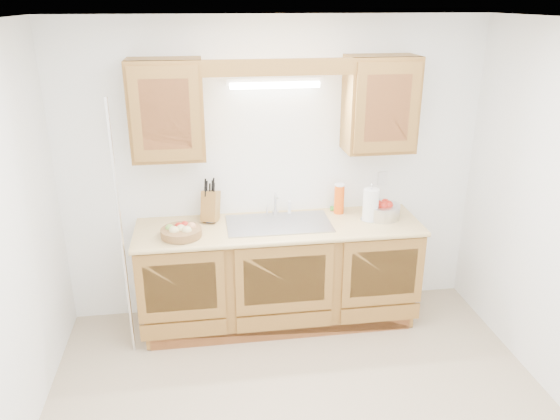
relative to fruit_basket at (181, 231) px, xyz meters
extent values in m
plane|color=tan|center=(0.78, -1.07, -0.94)|extent=(3.50, 3.50, 0.00)
plane|color=white|center=(0.78, -1.07, 1.56)|extent=(3.50, 3.50, 0.00)
cube|color=white|center=(0.78, 0.43, 0.31)|extent=(3.50, 0.02, 2.50)
cube|color=brown|center=(0.78, 0.13, -0.50)|extent=(2.20, 0.60, 0.86)
cube|color=#E8C57A|center=(0.78, 0.11, -0.06)|extent=(2.30, 0.63, 0.04)
cube|color=brown|center=(-0.05, 0.26, 0.88)|extent=(0.55, 0.33, 0.75)
cube|color=brown|center=(1.61, 0.26, 0.88)|extent=(0.55, 0.33, 0.75)
cube|color=brown|center=(0.78, 0.12, 1.20)|extent=(2.20, 0.05, 0.12)
cylinder|color=white|center=(0.78, 0.33, 1.04)|extent=(0.70, 0.05, 0.05)
cube|color=white|center=(0.78, 0.36, 1.07)|extent=(0.76, 0.06, 0.05)
cube|color=#9E9EA3|center=(0.78, 0.13, -0.04)|extent=(0.84, 0.46, 0.01)
cube|color=#9E9EA3|center=(0.57, 0.13, -0.12)|extent=(0.39, 0.40, 0.16)
cube|color=#9E9EA3|center=(0.99, 0.13, -0.12)|extent=(0.39, 0.40, 0.16)
cylinder|color=silver|center=(0.78, 0.33, -0.02)|extent=(0.06, 0.06, 0.04)
cylinder|color=silver|center=(0.78, 0.33, 0.06)|extent=(0.02, 0.02, 0.16)
cylinder|color=silver|center=(0.78, 0.28, 0.15)|extent=(0.02, 0.12, 0.02)
cylinder|color=white|center=(0.90, 0.33, 0.02)|extent=(0.03, 0.03, 0.12)
cylinder|color=silver|center=(-0.42, -0.14, 0.06)|extent=(0.03, 0.03, 2.00)
cube|color=white|center=(1.73, 0.42, 0.21)|extent=(0.08, 0.01, 0.12)
cylinder|color=olive|center=(0.00, 0.00, -0.01)|extent=(0.35, 0.35, 0.06)
sphere|color=#D8C67F|center=(-0.05, -0.04, 0.02)|extent=(0.08, 0.08, 0.08)
sphere|color=#D8C67F|center=(0.04, -0.05, 0.02)|extent=(0.08, 0.08, 0.08)
sphere|color=tan|center=(0.08, 0.03, 0.02)|extent=(0.07, 0.07, 0.07)
sphere|color=#B42114|center=(-0.02, 0.05, 0.02)|extent=(0.07, 0.07, 0.07)
sphere|color=#72A53F|center=(-0.09, 0.02, 0.02)|extent=(0.07, 0.07, 0.07)
sphere|color=#D8C67F|center=(0.00, -0.01, 0.02)|extent=(0.08, 0.08, 0.08)
sphere|color=#B42114|center=(0.03, 0.08, 0.02)|extent=(0.07, 0.07, 0.07)
cube|color=brown|center=(0.24, 0.30, 0.08)|extent=(0.18, 0.23, 0.28)
cylinder|color=black|center=(0.20, 0.28, 0.23)|extent=(0.03, 0.04, 0.10)
cylinder|color=black|center=(0.24, 0.28, 0.23)|extent=(0.03, 0.04, 0.10)
cylinder|color=black|center=(0.27, 0.28, 0.23)|extent=(0.03, 0.04, 0.10)
cylinder|color=black|center=(0.21, 0.32, 0.24)|extent=(0.03, 0.04, 0.10)
cylinder|color=black|center=(0.26, 0.32, 0.24)|extent=(0.03, 0.04, 0.10)
cylinder|color=black|center=(0.20, 0.36, 0.25)|extent=(0.03, 0.04, 0.10)
cylinder|color=black|center=(0.27, 0.36, 0.25)|extent=(0.03, 0.04, 0.10)
cylinder|color=#F9570D|center=(1.32, 0.30, 0.08)|extent=(0.10, 0.10, 0.25)
cylinder|color=white|center=(1.32, 0.30, 0.21)|extent=(0.08, 0.08, 0.01)
imported|color=blue|center=(0.24, 0.27, 0.04)|extent=(0.08, 0.08, 0.17)
cube|color=#CC333F|center=(1.32, 0.37, -0.04)|extent=(0.13, 0.10, 0.01)
cube|color=green|center=(1.32, 0.37, -0.03)|extent=(0.13, 0.10, 0.02)
cylinder|color=silver|center=(1.53, 0.11, -0.04)|extent=(0.15, 0.15, 0.01)
cylinder|color=silver|center=(1.53, 0.11, 0.11)|extent=(0.02, 0.02, 0.31)
cylinder|color=white|center=(1.53, 0.11, 0.10)|extent=(0.15, 0.15, 0.26)
sphere|color=silver|center=(1.53, 0.11, 0.27)|extent=(0.02, 0.02, 0.02)
cylinder|color=silver|center=(1.64, 0.15, 0.01)|extent=(0.35, 0.35, 0.11)
sphere|color=#B42114|center=(1.61, 0.15, 0.07)|extent=(0.08, 0.08, 0.08)
sphere|color=#B42114|center=(1.68, 0.17, 0.07)|extent=(0.08, 0.08, 0.08)
sphere|color=#B42114|center=(1.64, 0.12, 0.07)|extent=(0.08, 0.08, 0.08)
sphere|color=#B42114|center=(1.69, 0.13, 0.07)|extent=(0.08, 0.08, 0.08)
camera|label=1|loc=(0.19, -3.90, 1.67)|focal=35.00mm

